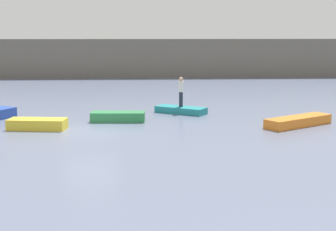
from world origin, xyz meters
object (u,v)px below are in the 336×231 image
at_px(person_white_shirt, 181,90).
at_px(rowboat_green, 118,117).
at_px(rowboat_yellow, 37,124).
at_px(rowboat_orange, 298,121).
at_px(rowboat_teal, 181,110).

bearing_deg(person_white_shirt, rowboat_green, -144.75).
bearing_deg(rowboat_yellow, rowboat_orange, 8.23).
xyz_separation_m(rowboat_yellow, rowboat_green, (3.84, 1.92, -0.00)).
bearing_deg(person_white_shirt, rowboat_yellow, -149.08).
bearing_deg(rowboat_yellow, rowboat_green, 33.81).
xyz_separation_m(rowboat_teal, rowboat_orange, (5.67, -4.21, 0.05)).
height_order(rowboat_orange, person_white_shirt, person_white_shirt).
relative_size(rowboat_teal, rowboat_orange, 0.75).
relative_size(rowboat_green, rowboat_teal, 0.96).
bearing_deg(rowboat_teal, rowboat_green, -112.41).
distance_m(rowboat_yellow, person_white_shirt, 8.69).
bearing_deg(rowboat_teal, rowboat_orange, -4.29).
distance_m(rowboat_green, person_white_shirt, 4.49).
relative_size(rowboat_yellow, person_white_shirt, 1.60).
height_order(rowboat_green, rowboat_orange, rowboat_green).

